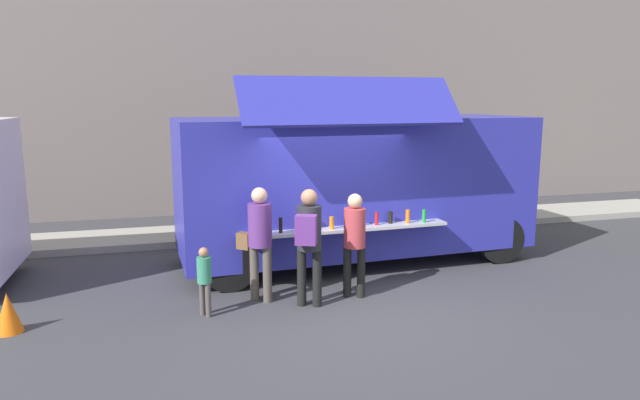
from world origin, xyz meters
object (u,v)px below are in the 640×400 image
object	(u,v)px
customer_front_ordering	(355,236)
customer_mid_with_backpack	(309,236)
trash_bin	(471,204)
traffic_cone_orange	(8,313)
child_near_queue	(204,275)
customer_rear_waiting	(259,234)
food_truck_main	(356,183)

from	to	relation	value
customer_front_ordering	customer_mid_with_backpack	world-z (taller)	customer_mid_with_backpack
trash_bin	traffic_cone_orange	bearing A→B (deg)	-155.38
traffic_cone_orange	trash_bin	distance (m)	10.40
customer_front_ordering	traffic_cone_orange	bearing A→B (deg)	113.66
trash_bin	customer_front_ordering	bearing A→B (deg)	-136.78
child_near_queue	trash_bin	bearing A→B (deg)	-2.52
customer_front_ordering	customer_mid_with_backpack	bearing A→B (deg)	128.93
traffic_cone_orange	trash_bin	world-z (taller)	trash_bin
customer_rear_waiting	traffic_cone_orange	bearing A→B (deg)	136.82
food_truck_main	customer_rear_waiting	distance (m)	2.76
food_truck_main	traffic_cone_orange	world-z (taller)	food_truck_main
customer_mid_with_backpack	food_truck_main	bearing A→B (deg)	-10.66
customer_front_ordering	customer_rear_waiting	size ratio (longest dim) A/B	0.93
customer_rear_waiting	child_near_queue	xyz separation A→B (m)	(-0.87, -0.42, -0.45)
traffic_cone_orange	customer_front_ordering	xyz separation A→B (m)	(4.93, 0.09, 0.72)
customer_front_ordering	customer_rear_waiting	bearing A→B (deg)	103.75
customer_mid_with_backpack	customer_rear_waiting	world-z (taller)	customer_mid_with_backpack
customer_front_ordering	trash_bin	bearing A→B (deg)	-24.12
trash_bin	child_near_queue	size ratio (longest dim) A/B	0.98
food_truck_main	customer_mid_with_backpack	world-z (taller)	food_truck_main
child_near_queue	customer_rear_waiting	bearing A→B (deg)	-9.69
food_truck_main	customer_mid_with_backpack	bearing A→B (deg)	-127.04
traffic_cone_orange	customer_mid_with_backpack	size ratio (longest dim) A/B	0.31
child_near_queue	traffic_cone_orange	bearing A→B (deg)	142.26
traffic_cone_orange	customer_rear_waiting	bearing A→B (deg)	5.20
food_truck_main	child_near_queue	distance (m)	3.78
trash_bin	customer_mid_with_backpack	size ratio (longest dim) A/B	0.56
trash_bin	customer_rear_waiting	world-z (taller)	customer_rear_waiting
food_truck_main	child_near_queue	size ratio (longest dim) A/B	6.52
customer_front_ordering	customer_rear_waiting	distance (m)	1.48
customer_mid_with_backpack	child_near_queue	xyz separation A→B (m)	(-1.54, 0.04, -0.49)
traffic_cone_orange	child_near_queue	distance (m)	2.62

